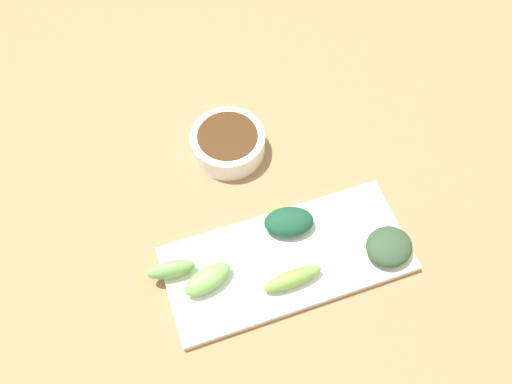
# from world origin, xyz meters

# --- Properties ---
(tabletop) EXTENTS (2.10, 2.10, 0.02)m
(tabletop) POSITION_xyz_m (0.00, 0.00, 0.01)
(tabletop) COLOR #9B704A
(tabletop) RESTS_ON ground
(sauce_bowl) EXTENTS (0.11, 0.11, 0.04)m
(sauce_bowl) POSITION_xyz_m (-0.13, -0.03, 0.04)
(sauce_bowl) COLOR white
(sauce_bowl) RESTS_ON tabletop
(serving_plate) EXTENTS (0.15, 0.34, 0.01)m
(serving_plate) POSITION_xyz_m (0.08, -0.01, 0.03)
(serving_plate) COLOR white
(serving_plate) RESTS_ON tabletop
(broccoli_stalk_0) EXTENTS (0.03, 0.08, 0.02)m
(broccoli_stalk_0) POSITION_xyz_m (0.11, -0.02, 0.04)
(broccoli_stalk_0) COLOR #78AA43
(broccoli_stalk_0) RESTS_ON serving_plate
(broccoli_stalk_1) EXTENTS (0.03, 0.07, 0.03)m
(broccoli_stalk_1) POSITION_xyz_m (0.05, -0.17, 0.05)
(broccoli_stalk_1) COLOR #6FA858
(broccoli_stalk_1) RESTS_ON serving_plate
(broccoli_leafy_2) EXTENTS (0.06, 0.08, 0.03)m
(broccoli_leafy_2) POSITION_xyz_m (0.03, 0.01, 0.05)
(broccoli_leafy_2) COLOR #17452D
(broccoli_leafy_2) RESTS_ON serving_plate
(broccoli_stalk_3) EXTENTS (0.05, 0.07, 0.03)m
(broccoli_stalk_3) POSITION_xyz_m (0.08, -0.13, 0.05)
(broccoli_stalk_3) COLOR #78B056
(broccoli_stalk_3) RESTS_ON serving_plate
(broccoli_leafy_4) EXTENTS (0.07, 0.07, 0.03)m
(broccoli_leafy_4) POSITION_xyz_m (0.11, 0.12, 0.05)
(broccoli_leafy_4) COLOR #2E462C
(broccoli_leafy_4) RESTS_ON serving_plate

